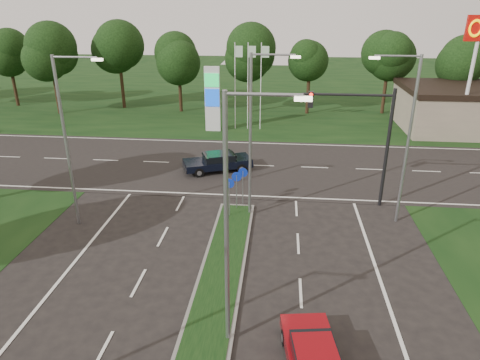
{
  "coord_description": "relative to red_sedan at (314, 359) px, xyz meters",
  "views": [
    {
      "loc": [
        2.42,
        -5.93,
        11.26
      ],
      "look_at": [
        0.27,
        15.8,
        2.2
      ],
      "focal_mm": 32.0,
      "sensor_mm": 36.0,
      "label": 1
    }
  ],
  "objects": [
    {
      "name": "mcdonalds_sign",
      "position": [
        14.23,
        27.18,
        7.38
      ],
      "size": [
        2.2,
        0.47,
        10.4
      ],
      "color": "silver",
      "rests_on": "ground"
    },
    {
      "name": "gas_pylon",
      "position": [
        -7.56,
        28.25,
        2.59
      ],
      "size": [
        5.8,
        1.26,
        8.0
      ],
      "color": "silver",
      "rests_on": "ground"
    },
    {
      "name": "treeline_far",
      "position": [
        -3.67,
        35.14,
        6.23
      ],
      "size": [
        6.0,
        6.0,
        9.9
      ],
      "color": "black",
      "rests_on": "ground"
    },
    {
      "name": "navy_sedan",
      "position": [
        -5.8,
        17.91,
        0.1
      ],
      "size": [
        5.14,
        3.56,
        1.31
      ],
      "rotation": [
        0.0,
        0.0,
        1.95
      ],
      "color": "black",
      "rests_on": "ground"
    },
    {
      "name": "verge_far",
      "position": [
        -3.77,
        50.21,
        -0.6
      ],
      "size": [
        160.0,
        50.0,
        0.02
      ],
      "primitive_type": "cube",
      "color": "black",
      "rests_on": "ground"
    },
    {
      "name": "cross_road",
      "position": [
        -3.77,
        19.21,
        -0.6
      ],
      "size": [
        160.0,
        12.0,
        0.02
      ],
      "primitive_type": "cube",
      "color": "black",
      "rests_on": "ground"
    },
    {
      "name": "traffic_signal",
      "position": [
        3.42,
        13.2,
        4.05
      ],
      "size": [
        5.1,
        0.42,
        7.0
      ],
      "color": "black",
      "rests_on": "ground"
    },
    {
      "name": "median_signs",
      "position": [
        -3.77,
        11.61,
        1.11
      ],
      "size": [
        1.16,
        1.76,
        2.38
      ],
      "color": "gray",
      "rests_on": "ground"
    },
    {
      "name": "streetlight_right_far",
      "position": [
        5.03,
        11.21,
        4.47
      ],
      "size": [
        2.53,
        0.22,
        9.0
      ],
      "rotation": [
        0.0,
        0.0,
        3.14
      ],
      "color": "gray",
      "rests_on": "ground"
    },
    {
      "name": "streetlight_left_far",
      "position": [
        -12.07,
        9.21,
        4.47
      ],
      "size": [
        2.53,
        0.22,
        9.0
      ],
      "color": "gray",
      "rests_on": "ground"
    },
    {
      "name": "red_sedan",
      "position": [
        0.0,
        0.0,
        0.0
      ],
      "size": [
        2.25,
        4.29,
        1.12
      ],
      "rotation": [
        0.0,
        0.0,
        0.15
      ],
      "color": "maroon",
      "rests_on": "ground"
    },
    {
      "name": "streetlight_median_far",
      "position": [
        -2.77,
        11.21,
        4.47
      ],
      "size": [
        2.53,
        0.22,
        9.0
      ],
      "color": "gray",
      "rests_on": "ground"
    },
    {
      "name": "streetlight_median_near",
      "position": [
        -2.77,
        1.21,
        4.47
      ],
      "size": [
        2.53,
        0.22,
        9.0
      ],
      "color": "gray",
      "rests_on": "ground"
    }
  ]
}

